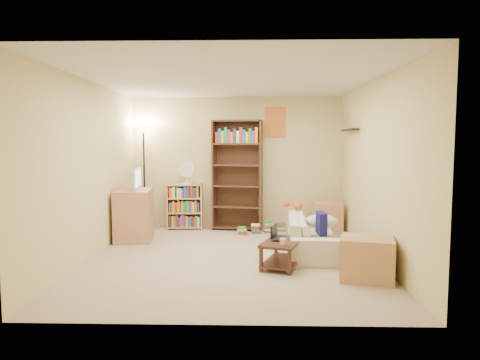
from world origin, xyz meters
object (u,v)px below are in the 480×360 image
(mug, at_px, (283,242))
(floor_lamp, at_px, (144,147))
(tall_bookshelf, at_px, (237,172))
(laptop, at_px, (282,239))
(television, at_px, (133,179))
(tv_stand, at_px, (134,215))
(tabby_cat, at_px, (296,205))
(coffee_table, at_px, (282,251))
(short_bookshelf, at_px, (185,206))
(end_cabinet, at_px, (367,259))
(desk_fan, at_px, (187,172))
(side_table, at_px, (326,217))
(sofa, at_px, (313,234))

(mug, relative_size, floor_lamp, 0.05)
(tall_bookshelf, bearing_deg, laptop, -65.25)
(mug, height_order, television, television)
(tv_stand, xyz_separation_m, tall_bookshelf, (1.71, 0.89, 0.66))
(tabby_cat, xyz_separation_m, mug, (-0.34, -1.77, -0.21))
(coffee_table, xyz_separation_m, television, (-2.38, 1.50, 0.82))
(coffee_table, relative_size, floor_lamp, 0.45)
(tabby_cat, xyz_separation_m, short_bookshelf, (-2.00, 0.94, -0.17))
(end_cabinet, bearing_deg, desk_fan, 131.55)
(short_bookshelf, bearing_deg, laptop, -59.41)
(mug, bearing_deg, short_bookshelf, 121.56)
(side_table, bearing_deg, tabby_cat, -131.98)
(sofa, bearing_deg, tv_stand, 80.42)
(sofa, relative_size, side_table, 3.31)
(desk_fan, bearing_deg, mug, -58.77)
(laptop, bearing_deg, floor_lamp, 76.30)
(laptop, height_order, mug, mug)
(television, xyz_separation_m, floor_lamp, (-0.06, 0.95, 0.53))
(sofa, relative_size, floor_lamp, 0.94)
(tall_bookshelf, distance_m, short_bookshelf, 1.20)
(tabby_cat, height_order, mug, tabby_cat)
(sofa, xyz_separation_m, coffee_table, (-0.52, -0.80, -0.05))
(sofa, height_order, tv_stand, tv_stand)
(tabby_cat, xyz_separation_m, laptop, (-0.33, -1.46, -0.24))
(tabby_cat, distance_m, floor_lamp, 3.08)
(television, relative_size, tall_bookshelf, 0.31)
(sofa, relative_size, tabby_cat, 4.44)
(short_bookshelf, xyz_separation_m, end_cabinet, (2.64, -2.97, -0.17))
(sofa, xyz_separation_m, tall_bookshelf, (-1.19, 1.58, 0.82))
(television, distance_m, desk_fan, 1.18)
(television, bearing_deg, tv_stand, -0.00)
(laptop, distance_m, mug, 0.32)
(tv_stand, bearing_deg, side_table, 5.73)
(tabby_cat, distance_m, coffee_table, 1.59)
(sofa, xyz_separation_m, end_cabinet, (0.45, -1.33, -0.01))
(floor_lamp, bearing_deg, tall_bookshelf, -2.07)
(mug, relative_size, side_table, 0.17)
(coffee_table, bearing_deg, television, 167.20)
(desk_fan, distance_m, floor_lamp, 0.94)
(tabby_cat, bearing_deg, mug, -100.91)
(sofa, xyz_separation_m, tv_stand, (-2.90, 0.70, 0.16))
(tv_stand, distance_m, short_bookshelf, 1.18)
(mug, distance_m, tv_stand, 2.95)
(coffee_table, bearing_deg, short_bookshelf, 143.75)
(floor_lamp, bearing_deg, desk_fan, -3.07)
(tabby_cat, distance_m, tall_bookshelf, 1.42)
(end_cabinet, bearing_deg, sofa, 108.90)
(television, bearing_deg, desk_fan, -45.92)
(short_bookshelf, xyz_separation_m, floor_lamp, (-0.76, -0.00, 1.13))
(end_cabinet, bearing_deg, coffee_table, 151.71)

